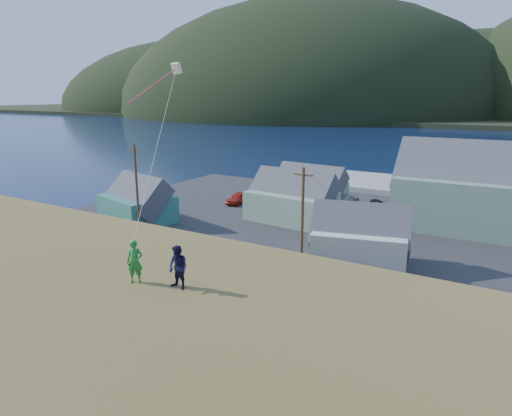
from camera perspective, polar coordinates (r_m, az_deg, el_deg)
The scene contains 14 objects.
ground at distance 35.75m, azimuth 8.44°, elevation -9.51°, with size 900.00×900.00×0.00m, color #0A1638.
grass_strip at distance 34.04m, azimuth 7.12°, elevation -10.63°, with size 110.00×8.00×0.10m, color #4C3D19.
waterfront_lot at distance 51.00m, azimuth 15.80°, elevation -2.55°, with size 72.00×36.00×0.12m, color #28282B.
wharf at distance 74.05m, azimuth 16.08°, elevation 2.87°, with size 26.00×14.00×0.90m, color gray.
far_shore at distance 360.90m, azimuth 29.35°, elevation 10.31°, with size 900.00×320.00×2.00m, color black.
shed_teal at distance 53.05m, azimuth -14.65°, elevation 0.85°, with size 9.52×7.69×6.57m.
shed_palegreen_near at distance 51.77m, azimuth 4.47°, elevation 1.19°, with size 10.26×6.98×7.09m.
shed_white at distance 39.46m, azimuth 12.82°, elevation -3.58°, with size 9.13×7.15×6.43m.
shed_palegreen_far at distance 60.40m, azimuth 6.65°, elevation 2.78°, with size 9.92×6.34×6.30m.
utility_poles at distance 36.89m, azimuth 4.51°, elevation -1.11°, with size 34.73×0.24×9.35m.
parked_cars at distance 56.78m, azimuth 9.07°, elevation 0.31°, with size 24.72×12.93×1.53m.
kite_flyer_green at distance 18.09m, azimuth -14.92°, elevation -6.50°, with size 0.61×0.40×1.68m, color #217B2A.
kite_flyer_navy at distance 17.20m, azimuth -9.71°, elevation -7.34°, with size 0.81×0.63×1.66m, color #151336.
kite_rig at distance 25.02m, azimuth -10.44°, elevation 16.23°, with size 2.63×4.02×10.84m.
Camera 1 is at (12.12, -30.45, 14.29)m, focal length 32.00 mm.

